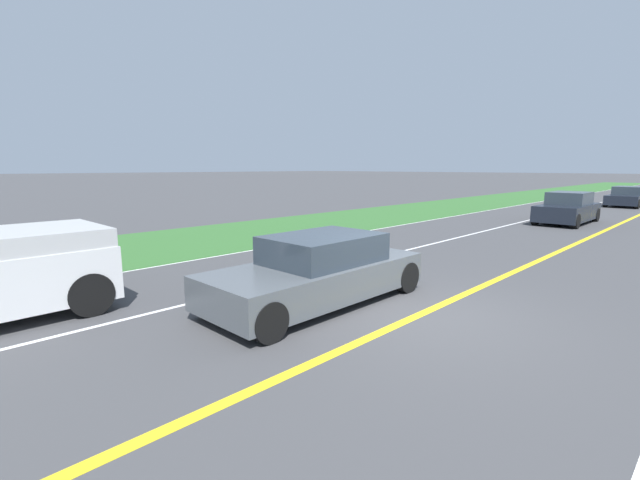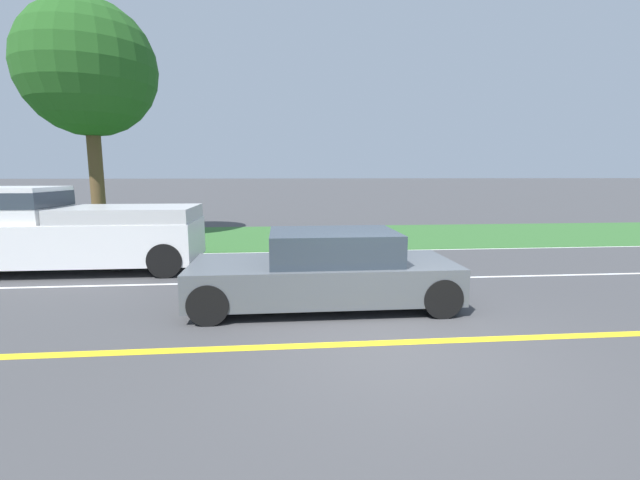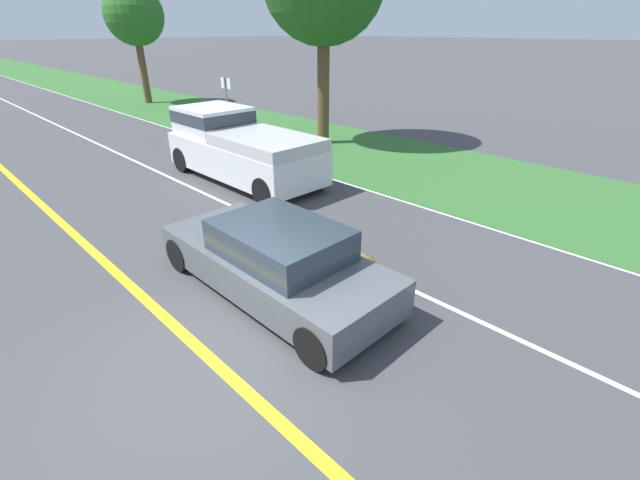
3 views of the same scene
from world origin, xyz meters
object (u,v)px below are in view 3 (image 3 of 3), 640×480
(pickup_truck, at_px, (239,146))
(ego_car, at_px, (276,260))
(street_sign, at_px, (227,101))
(roadside_tree_right_far, at_px, (134,16))
(dog, at_px, (350,255))

(pickup_truck, bearing_deg, ego_car, -119.93)
(ego_car, relative_size, street_sign, 1.83)
(street_sign, bearing_deg, roadside_tree_right_far, 80.67)
(pickup_truck, relative_size, roadside_tree_right_far, 0.82)
(ego_car, distance_m, street_sign, 11.80)
(ego_car, xyz_separation_m, pickup_truck, (3.28, 5.70, 0.38))
(ego_car, distance_m, dog, 1.37)
(dog, height_order, street_sign, street_sign)
(street_sign, bearing_deg, pickup_truck, -120.31)
(ego_car, bearing_deg, dog, -27.32)
(roadside_tree_right_far, xyz_separation_m, street_sign, (-1.91, -11.63, -3.23))
(dog, distance_m, pickup_truck, 6.68)
(ego_car, height_order, street_sign, street_sign)
(dog, relative_size, roadside_tree_right_far, 0.19)
(ego_car, height_order, dog, ego_car)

